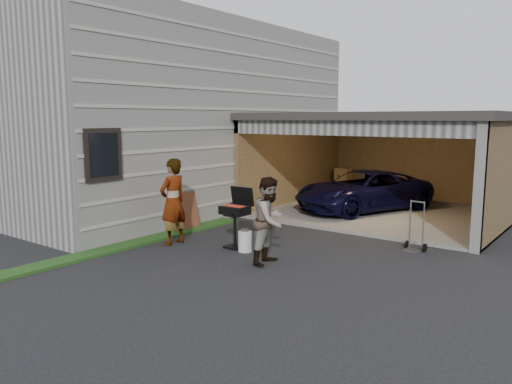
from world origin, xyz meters
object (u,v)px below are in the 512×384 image
minivan (363,193)px  plywood_panel (185,212)px  propane_tank (245,241)px  hand_truck (415,241)px  woman (173,202)px  man (270,221)px  bbq_grill (236,212)px

minivan → plywood_panel: minivan is taller
propane_tank → hand_truck: bearing=38.2°
woman → man: bearing=92.5°
woman → bbq_grill: woman is taller
bbq_grill → propane_tank: size_ratio=3.01×
minivan → man: bearing=-59.1°
man → bbq_grill: (-1.25, 0.51, -0.06)m
propane_tank → woman: bearing=-165.0°
minivan → hand_truck: bearing=-27.8°
woman → bbq_grill: 1.43m
woman → hand_truck: 5.23m
man → hand_truck: man is taller
minivan → hand_truck: size_ratio=3.99×
minivan → man: size_ratio=2.54×
hand_truck → plywood_panel: bearing=-157.7°
man → bbq_grill: man is taller
bbq_grill → plywood_panel: bearing=165.0°
propane_tank → plywood_panel: bearing=164.1°
minivan → woman: (-1.70, -5.97, 0.36)m
woman → man: size_ratio=1.14×
hand_truck → minivan: bearing=135.9°
woman → propane_tank: 1.86m
minivan → propane_tank: size_ratio=9.82×
man → hand_truck: 3.26m
man → propane_tank: (-0.90, 0.37, -0.62)m
man → plywood_panel: man is taller
plywood_panel → hand_truck: hand_truck is taller
man → plywood_panel: 3.53m
bbq_grill → hand_truck: (3.15, 2.06, -0.57)m
woman → plywood_panel: bearing=-144.5°
man → hand_truck: size_ratio=1.57×
woman → bbq_grill: bearing=115.1°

